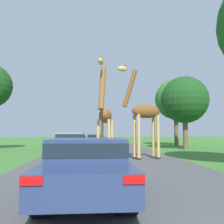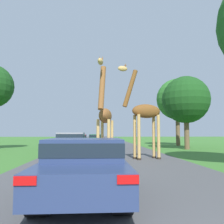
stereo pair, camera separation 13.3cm
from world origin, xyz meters
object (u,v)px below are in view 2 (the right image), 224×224
car_lead_maroon (84,165)px  car_far_ahead (76,141)px  tree_left_edge (186,100)px  car_queue_right (96,139)px  tree_far_right (177,99)px  car_queue_left (71,143)px  giraffe_near_road (105,115)px  giraffe_companion (144,114)px

car_lead_maroon → car_far_ahead: car_lead_maroon is taller
tree_left_edge → car_queue_right: bearing=133.1°
tree_far_right → car_lead_maroon: bearing=-114.4°
car_far_ahead → tree_left_edge: bearing=-8.2°
car_queue_left → car_queue_right: bearing=83.6°
car_queue_left → car_lead_maroon: bearing=-82.0°
car_queue_right → tree_far_right: bearing=-16.5°
tree_left_edge → tree_far_right: (1.22, 5.84, 0.88)m
giraffe_near_road → car_queue_right: (-0.48, 17.12, -1.70)m
car_far_ahead → tree_left_edge: size_ratio=0.62×
giraffe_companion → car_far_ahead: giraffe_companion is taller
car_queue_right → giraffe_companion: bearing=-80.1°
car_lead_maroon → giraffe_near_road: bearing=84.0°
car_queue_left → tree_left_edge: size_ratio=0.71×
giraffe_companion → tree_left_edge: tree_left_edge is taller
tree_left_edge → tree_far_right: bearing=78.2°
car_queue_left → car_far_ahead: bearing=92.4°
car_queue_left → tree_far_right: (10.79, 11.10, 4.48)m
giraffe_companion → car_queue_right: giraffe_companion is taller
car_lead_maroon → tree_far_right: 23.27m
car_queue_right → tree_far_right: tree_far_right is taller
tree_left_edge → car_lead_maroon: bearing=-118.8°
giraffe_companion → car_lead_maroon: size_ratio=1.35×
giraffe_near_road → tree_left_edge: tree_left_edge is taller
giraffe_near_road → car_lead_maroon: (-0.67, -6.41, -1.65)m
tree_far_right → giraffe_companion: bearing=-116.3°
car_lead_maroon → tree_far_right: tree_far_right is taller
giraffe_companion → tree_left_edge: size_ratio=0.82×
car_lead_maroon → tree_left_edge: tree_left_edge is taller
car_lead_maroon → car_queue_right: car_lead_maroon is taller
giraffe_near_road → car_queue_left: size_ratio=1.10×
giraffe_companion → car_far_ahead: (-4.60, 8.70, -1.85)m
car_queue_left → tree_far_right: 16.12m
tree_left_edge → tree_far_right: tree_far_right is taller
tree_left_edge → car_far_ahead: bearing=171.8°
giraffe_companion → tree_far_right: size_ratio=0.70×
tree_left_edge → car_queue_left: bearing=-151.2°
giraffe_near_road → car_queue_right: size_ratio=1.08×
car_far_ahead → giraffe_companion: bearing=-62.1°
giraffe_near_road → giraffe_companion: giraffe_companion is taller
giraffe_companion → car_lead_maroon: (-2.96, -7.66, -1.81)m
car_queue_right → tree_left_edge: tree_left_edge is taller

